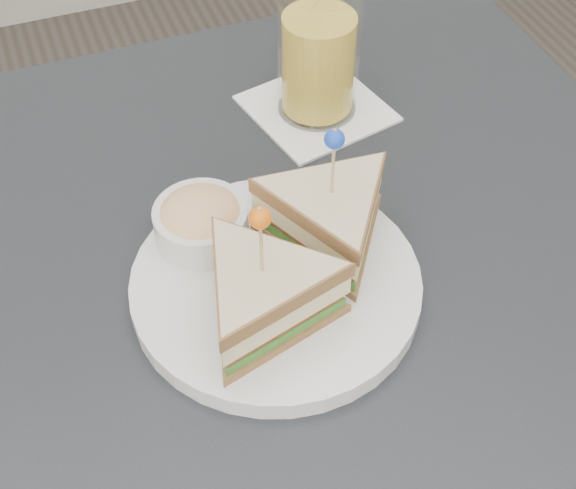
# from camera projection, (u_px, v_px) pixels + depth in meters

# --- Properties ---
(table) EXTENTS (0.80, 0.80, 0.75)m
(table) POSITION_uv_depth(u_px,v_px,m) (282.00, 348.00, 0.72)
(table) COLOR black
(table) RESTS_ON ground
(plate_meal) EXTENTS (0.30, 0.29, 0.14)m
(plate_meal) POSITION_uv_depth(u_px,v_px,m) (283.00, 258.00, 0.64)
(plate_meal) COLOR silver
(plate_meal) RESTS_ON table
(drink_set) EXTENTS (0.15, 0.15, 0.16)m
(drink_set) POSITION_uv_depth(u_px,v_px,m) (318.00, 50.00, 0.78)
(drink_set) COLOR white
(drink_set) RESTS_ON table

